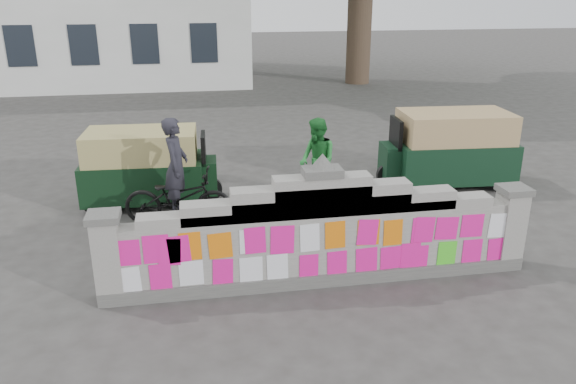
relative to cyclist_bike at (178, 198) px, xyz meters
name	(u,v)px	position (x,y,z in m)	size (l,w,h in m)	color
ground	(320,281)	(2.08, -2.60, -0.53)	(100.00, 100.00, 0.00)	#383533
parapet_wall	(321,236)	(2.08, -2.61, 0.22)	(6.48, 0.44, 2.01)	#4C4C49
cyclist_bike	(178,198)	(0.00, 0.00, 0.00)	(0.70, 2.00, 1.05)	black
cyclist_rider	(177,179)	(0.00, 0.00, 0.37)	(0.65, 0.43, 1.78)	#24232B
pedestrian	(317,160)	(2.80, 0.77, 0.34)	(0.84, 0.66, 1.73)	#20782E
rickshaw_left	(147,166)	(-0.62, 1.24, 0.26)	(2.78, 1.40, 1.52)	black
rickshaw_right	(450,148)	(5.92, 1.25, 0.33)	(3.01, 1.55, 1.64)	black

